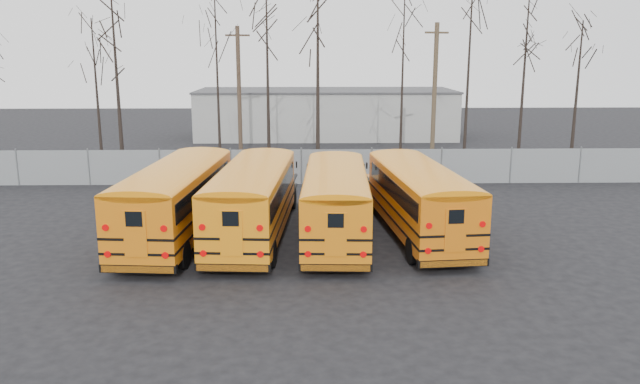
{
  "coord_description": "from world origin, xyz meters",
  "views": [
    {
      "loc": [
        0.29,
        -22.87,
        7.48
      ],
      "look_at": [
        0.86,
        2.89,
        1.6
      ],
      "focal_mm": 35.0,
      "sensor_mm": 36.0,
      "label": 1
    }
  ],
  "objects_px": {
    "bus_a": "(178,194)",
    "utility_pole_right": "(434,96)",
    "bus_c": "(336,197)",
    "utility_pole_left": "(239,94)",
    "bus_d": "(418,194)",
    "bus_b": "(254,195)"
  },
  "relations": [
    {
      "from": "bus_b",
      "to": "bus_d",
      "type": "height_order",
      "value": "bus_b"
    },
    {
      "from": "bus_c",
      "to": "utility_pole_right",
      "type": "relative_size",
      "value": 1.18
    },
    {
      "from": "bus_c",
      "to": "bus_a",
      "type": "bearing_deg",
      "value": -178.97
    },
    {
      "from": "bus_d",
      "to": "utility_pole_right",
      "type": "relative_size",
      "value": 1.19
    },
    {
      "from": "bus_b",
      "to": "utility_pole_left",
      "type": "distance_m",
      "value": 18.13
    },
    {
      "from": "bus_b",
      "to": "bus_c",
      "type": "distance_m",
      "value": 3.3
    },
    {
      "from": "bus_b",
      "to": "utility_pole_left",
      "type": "bearing_deg",
      "value": 101.51
    },
    {
      "from": "bus_b",
      "to": "utility_pole_left",
      "type": "height_order",
      "value": "utility_pole_left"
    },
    {
      "from": "utility_pole_left",
      "to": "utility_pole_right",
      "type": "relative_size",
      "value": 0.99
    },
    {
      "from": "bus_a",
      "to": "bus_c",
      "type": "bearing_deg",
      "value": 3.01
    },
    {
      "from": "bus_d",
      "to": "utility_pole_right",
      "type": "xyz_separation_m",
      "value": [
        3.49,
        14.57,
        2.94
      ]
    },
    {
      "from": "bus_d",
      "to": "bus_b",
      "type": "bearing_deg",
      "value": 176.37
    },
    {
      "from": "utility_pole_right",
      "to": "bus_c",
      "type": "bearing_deg",
      "value": -134.42
    },
    {
      "from": "bus_a",
      "to": "utility_pole_left",
      "type": "distance_m",
      "value": 18.0
    },
    {
      "from": "bus_c",
      "to": "utility_pole_left",
      "type": "relative_size",
      "value": 1.19
    },
    {
      "from": "bus_d",
      "to": "utility_pole_left",
      "type": "bearing_deg",
      "value": 112.02
    },
    {
      "from": "utility_pole_left",
      "to": "utility_pole_right",
      "type": "bearing_deg",
      "value": -22.53
    },
    {
      "from": "bus_a",
      "to": "utility_pole_left",
      "type": "bearing_deg",
      "value": 92.41
    },
    {
      "from": "bus_a",
      "to": "utility_pole_right",
      "type": "xyz_separation_m",
      "value": [
        13.2,
        14.76,
        2.86
      ]
    },
    {
      "from": "bus_a",
      "to": "utility_pole_right",
      "type": "distance_m",
      "value": 20.01
    },
    {
      "from": "bus_a",
      "to": "utility_pole_right",
      "type": "relative_size",
      "value": 1.24
    },
    {
      "from": "bus_c",
      "to": "bus_d",
      "type": "relative_size",
      "value": 0.99
    }
  ]
}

